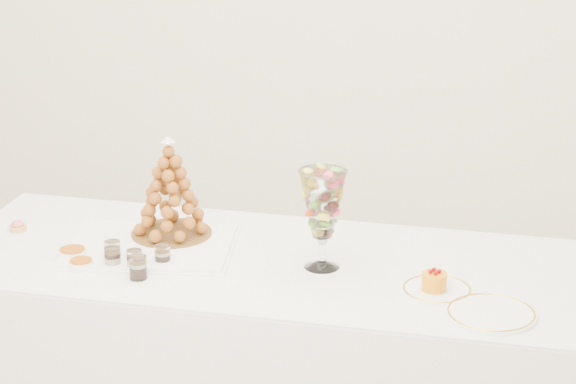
# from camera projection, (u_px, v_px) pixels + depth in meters

# --- Properties ---
(buffet_table) EXTENTS (2.04, 0.82, 0.77)m
(buffet_table) POSITION_uv_depth(u_px,v_px,m) (258.00, 366.00, 3.73)
(buffet_table) COLOR white
(buffet_table) RESTS_ON ground
(lace_tray) EXTENTS (0.58, 0.47, 0.02)m
(lace_tray) POSITION_uv_depth(u_px,v_px,m) (150.00, 246.00, 3.69)
(lace_tray) COLOR white
(lace_tray) RESTS_ON buffet_table
(macaron_vase) EXTENTS (0.15, 0.15, 0.32)m
(macaron_vase) POSITION_uv_depth(u_px,v_px,m) (322.00, 205.00, 3.48)
(macaron_vase) COLOR white
(macaron_vase) RESTS_ON buffet_table
(cake_plate) EXTENTS (0.21, 0.21, 0.01)m
(cake_plate) POSITION_uv_depth(u_px,v_px,m) (437.00, 290.00, 3.37)
(cake_plate) COLOR white
(cake_plate) RESTS_ON buffet_table
(spare_plate) EXTENTS (0.26, 0.26, 0.01)m
(spare_plate) POSITION_uv_depth(u_px,v_px,m) (491.00, 314.00, 3.22)
(spare_plate) COLOR white
(spare_plate) RESTS_ON buffet_table
(pink_tart) EXTENTS (0.06, 0.06, 0.04)m
(pink_tart) POSITION_uv_depth(u_px,v_px,m) (18.00, 226.00, 3.83)
(pink_tart) COLOR tan
(pink_tart) RESTS_ON buffet_table
(verrine_a) EXTENTS (0.06, 0.06, 0.07)m
(verrine_a) POSITION_uv_depth(u_px,v_px,m) (113.00, 251.00, 3.58)
(verrine_a) COLOR white
(verrine_a) RESTS_ON buffet_table
(verrine_b) EXTENTS (0.06, 0.06, 0.07)m
(verrine_b) POSITION_uv_depth(u_px,v_px,m) (135.00, 260.00, 3.51)
(verrine_b) COLOR white
(verrine_b) RESTS_ON buffet_table
(verrine_c) EXTENTS (0.06, 0.06, 0.07)m
(verrine_c) POSITION_uv_depth(u_px,v_px,m) (163.00, 255.00, 3.55)
(verrine_c) COLOR white
(verrine_c) RESTS_ON buffet_table
(verrine_d) EXTENTS (0.06, 0.06, 0.07)m
(verrine_d) POSITION_uv_depth(u_px,v_px,m) (113.00, 258.00, 3.53)
(verrine_d) COLOR white
(verrine_d) RESTS_ON buffet_table
(verrine_e) EXTENTS (0.06, 0.06, 0.07)m
(verrine_e) POSITION_uv_depth(u_px,v_px,m) (138.00, 267.00, 3.45)
(verrine_e) COLOR white
(verrine_e) RESTS_ON buffet_table
(ramekin_back) EXTENTS (0.09, 0.09, 0.03)m
(ramekin_back) POSITION_uv_depth(u_px,v_px,m) (73.00, 254.00, 3.61)
(ramekin_back) COLOR white
(ramekin_back) RESTS_ON buffet_table
(ramekin_front) EXTENTS (0.08, 0.08, 0.02)m
(ramekin_front) POSITION_uv_depth(u_px,v_px,m) (81.00, 265.00, 3.53)
(ramekin_front) COLOR white
(ramekin_front) RESTS_ON buffet_table
(croquembouche) EXTENTS (0.27, 0.27, 0.34)m
(croquembouche) POSITION_uv_depth(u_px,v_px,m) (170.00, 188.00, 3.71)
(croquembouche) COLOR brown
(croquembouche) RESTS_ON lace_tray
(mousse_cake) EXTENTS (0.08, 0.08, 0.07)m
(mousse_cake) POSITION_uv_depth(u_px,v_px,m) (434.00, 281.00, 3.35)
(mousse_cake) COLOR orange
(mousse_cake) RESTS_ON cake_plate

